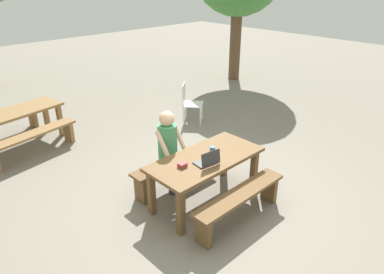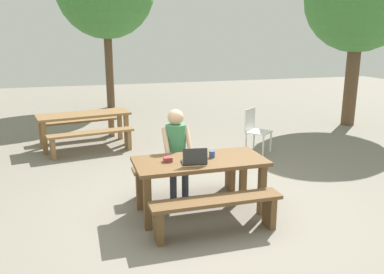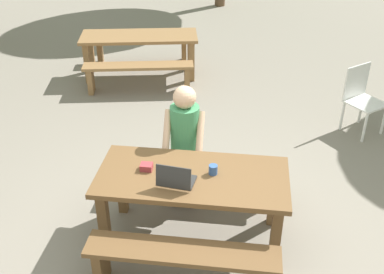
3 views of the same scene
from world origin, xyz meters
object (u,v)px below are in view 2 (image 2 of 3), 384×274
laptop (194,160)px  plastic_chair (255,129)px  coffee_mug (212,154)px  small_pouch (168,159)px  picnic_table_mid (84,119)px  person_seated (176,146)px  picnic_table_front (200,168)px

laptop → plastic_chair: 3.34m
coffee_mug → plastic_chair: 2.99m
coffee_mug → small_pouch: bearing=-178.8°
small_pouch → picnic_table_mid: small_pouch is taller
plastic_chair → picnic_table_mid: bearing=116.7°
laptop → plastic_chair: size_ratio=0.38×
coffee_mug → person_seated: size_ratio=0.07×
small_pouch → person_seated: bearing=65.7°
laptop → coffee_mug: laptop is taller
laptop → picnic_table_mid: 4.23m
picnic_table_front → person_seated: person_seated is taller
person_seated → small_pouch: bearing=-114.3°
laptop → coffee_mug: bearing=-139.6°
plastic_chair → picnic_table_mid: plastic_chair is taller
laptop → small_pouch: bearing=-24.4°
person_seated → picnic_table_mid: 3.48m
small_pouch → person_seated: 0.65m
small_pouch → coffee_mug: size_ratio=1.21×
laptop → small_pouch: 0.36m
laptop → picnic_table_mid: bearing=-65.2°
picnic_table_front → coffee_mug: size_ratio=19.36×
person_seated → picnic_table_mid: person_seated is taller
picnic_table_front → picnic_table_mid: picnic_table_front is taller
person_seated → laptop: bearing=-87.4°
person_seated → picnic_table_mid: size_ratio=0.65×
picnic_table_front → laptop: bearing=-128.7°
small_pouch → person_seated: size_ratio=0.08×
laptop → coffee_mug: size_ratio=3.79×
plastic_chair → person_seated: bearing=-179.6°
coffee_mug → person_seated: bearing=120.8°
person_seated → plastic_chair: size_ratio=1.46×
coffee_mug → picnic_table_mid: 4.15m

